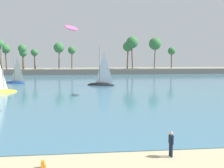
% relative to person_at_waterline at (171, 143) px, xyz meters
% --- Properties ---
extents(sea, '(220.00, 115.53, 0.06)m').
position_rel_person_at_waterline_xyz_m(sea, '(-5.69, 58.92, -0.86)').
color(sea, teal).
rests_on(sea, ground).
extents(palm_headland, '(105.75, 6.21, 12.71)m').
position_rel_person_at_waterline_xyz_m(palm_headland, '(-5.09, 76.78, 2.10)').
color(palm_headland, slate).
rests_on(palm_headland, ground).
extents(person_at_waterline, '(0.25, 0.54, 1.67)m').
position_rel_person_at_waterline_xyz_m(person_at_waterline, '(0.00, 0.00, 0.00)').
color(person_at_waterline, '#141E33').
rests_on(person_at_waterline, ground).
extents(backpack_by_trailer, '(0.29, 0.31, 0.44)m').
position_rel_person_at_waterline_xyz_m(backpack_by_trailer, '(-8.00, -0.94, -0.69)').
color(backpack_by_trailer, orange).
rests_on(backpack_by_trailer, ground).
extents(sailboat_near_shore, '(5.28, 5.45, 8.47)m').
position_rel_person_at_waterline_xyz_m(sailboat_near_shore, '(-19.23, 31.66, -0.07)').
color(sailboat_near_shore, yellow).
rests_on(sailboat_near_shore, sea).
extents(sailboat_mid_bay, '(5.42, 3.44, 7.56)m').
position_rel_person_at_waterline_xyz_m(sailboat_mid_bay, '(-20.60, 48.76, -0.15)').
color(sailboat_mid_bay, '#234793').
rests_on(sailboat_mid_bay, sea).
extents(sailboat_toward_headland, '(6.43, 4.18, 8.99)m').
position_rel_person_at_waterline_xyz_m(sailboat_toward_headland, '(-1.38, 41.91, -0.02)').
color(sailboat_toward_headland, black).
rests_on(sailboat_toward_headland, sea).
extents(kite_aloft_high_over_bay, '(2.16, 2.96, 0.83)m').
position_rel_person_at_waterline_xyz_m(kite_aloft_high_over_bay, '(-6.71, 14.53, 8.62)').
color(kite_aloft_high_over_bay, '#EA5693').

